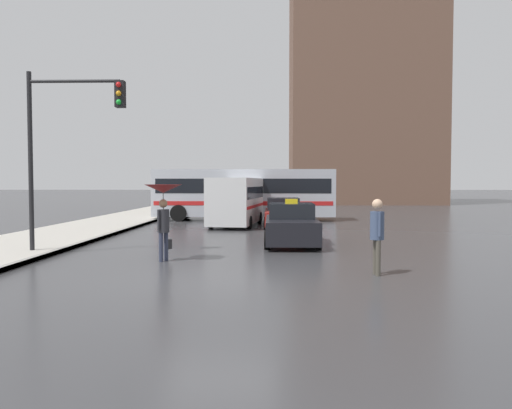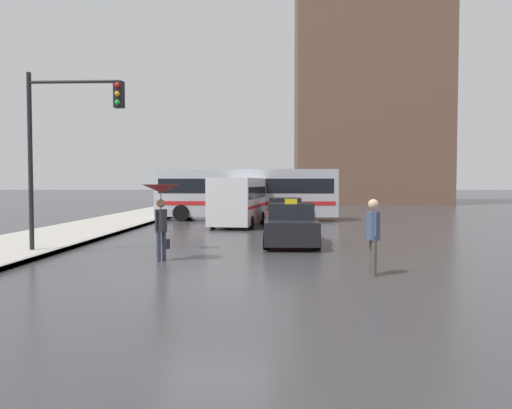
{
  "view_description": "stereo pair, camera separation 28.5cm",
  "coord_description": "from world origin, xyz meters",
  "px_view_note": "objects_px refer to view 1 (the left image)",
  "views": [
    {
      "loc": [
        1.15,
        -11.24,
        2.22
      ],
      "look_at": [
        0.56,
        7.66,
        1.4
      ],
      "focal_mm": 35.0,
      "sensor_mm": 36.0,
      "label": 1
    },
    {
      "loc": [
        1.44,
        -11.23,
        2.22
      ],
      "look_at": [
        0.56,
        7.66,
        1.4
      ],
      "focal_mm": 35.0,
      "sensor_mm": 36.0,
      "label": 2
    }
  ],
  "objects_px": {
    "pedestrian_man": "(377,229)",
    "taxi": "(291,226)",
    "city_bus": "(244,192)",
    "traffic_light": "(68,129)",
    "sedan_red": "(283,214)",
    "pedestrian_with_umbrella": "(163,200)",
    "ambulance_van": "(237,199)"
  },
  "relations": [
    {
      "from": "pedestrian_with_umbrella",
      "to": "traffic_light",
      "type": "height_order",
      "value": "traffic_light"
    },
    {
      "from": "city_bus",
      "to": "traffic_light",
      "type": "bearing_deg",
      "value": 162.61
    },
    {
      "from": "taxi",
      "to": "pedestrian_with_umbrella",
      "type": "bearing_deg",
      "value": 46.66
    },
    {
      "from": "sedan_red",
      "to": "ambulance_van",
      "type": "bearing_deg",
      "value": -13.56
    },
    {
      "from": "sedan_red",
      "to": "pedestrian_man",
      "type": "xyz_separation_m",
      "value": [
        1.95,
        -13.2,
        0.44
      ]
    },
    {
      "from": "city_bus",
      "to": "traffic_light",
      "type": "relative_size",
      "value": 1.89
    },
    {
      "from": "sedan_red",
      "to": "ambulance_van",
      "type": "distance_m",
      "value": 2.56
    },
    {
      "from": "ambulance_van",
      "to": "city_bus",
      "type": "relative_size",
      "value": 0.56
    },
    {
      "from": "taxi",
      "to": "sedan_red",
      "type": "bearing_deg",
      "value": -89.0
    },
    {
      "from": "taxi",
      "to": "traffic_light",
      "type": "distance_m",
      "value": 8.15
    },
    {
      "from": "city_bus",
      "to": "pedestrian_with_umbrella",
      "type": "distance_m",
      "value": 15.82
    },
    {
      "from": "pedestrian_man",
      "to": "taxi",
      "type": "bearing_deg",
      "value": -168.22
    },
    {
      "from": "traffic_light",
      "to": "taxi",
      "type": "bearing_deg",
      "value": 22.23
    },
    {
      "from": "ambulance_van",
      "to": "traffic_light",
      "type": "height_order",
      "value": "traffic_light"
    },
    {
      "from": "sedan_red",
      "to": "city_bus",
      "type": "distance_m",
      "value": 5.13
    },
    {
      "from": "pedestrian_man",
      "to": "pedestrian_with_umbrella",
      "type": "bearing_deg",
      "value": -114.52
    },
    {
      "from": "traffic_light",
      "to": "pedestrian_man",
      "type": "bearing_deg",
      "value": -19.5
    },
    {
      "from": "taxi",
      "to": "traffic_light",
      "type": "height_order",
      "value": "traffic_light"
    },
    {
      "from": "ambulance_van",
      "to": "traffic_light",
      "type": "relative_size",
      "value": 1.06
    },
    {
      "from": "city_bus",
      "to": "taxi",
      "type": "bearing_deg",
      "value": -168.63
    },
    {
      "from": "city_bus",
      "to": "traffic_light",
      "type": "xyz_separation_m",
      "value": [
        -4.59,
        -14.61,
        2.19
      ]
    },
    {
      "from": "taxi",
      "to": "sedan_red",
      "type": "xyz_separation_m",
      "value": [
        -0.13,
        7.26,
        -0.02
      ]
    },
    {
      "from": "pedestrian_with_umbrella",
      "to": "traffic_light",
      "type": "xyz_separation_m",
      "value": [
        -3.18,
        1.15,
        2.13
      ]
    },
    {
      "from": "sedan_red",
      "to": "pedestrian_man",
      "type": "relative_size",
      "value": 2.55
    },
    {
      "from": "taxi",
      "to": "ambulance_van",
      "type": "height_order",
      "value": "ambulance_van"
    },
    {
      "from": "ambulance_van",
      "to": "city_bus",
      "type": "bearing_deg",
      "value": -85.59
    },
    {
      "from": "sedan_red",
      "to": "pedestrian_with_umbrella",
      "type": "distance_m",
      "value": 11.87
    },
    {
      "from": "ambulance_van",
      "to": "city_bus",
      "type": "xyz_separation_m",
      "value": [
        0.16,
        3.93,
        0.31
      ]
    },
    {
      "from": "sedan_red",
      "to": "ambulance_van",
      "type": "relative_size",
      "value": 0.78
    },
    {
      "from": "ambulance_van",
      "to": "pedestrian_with_umbrella",
      "type": "relative_size",
      "value": 2.74
    },
    {
      "from": "sedan_red",
      "to": "city_bus",
      "type": "relative_size",
      "value": 0.44
    },
    {
      "from": "pedestrian_man",
      "to": "city_bus",
      "type": "bearing_deg",
      "value": -171.98
    }
  ]
}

